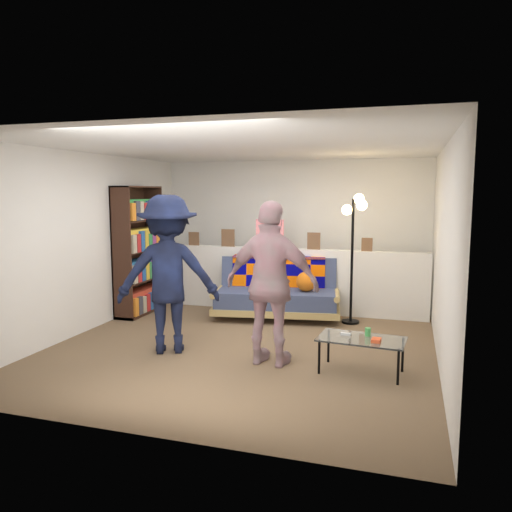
{
  "coord_description": "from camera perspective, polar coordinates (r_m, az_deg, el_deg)",
  "views": [
    {
      "loc": [
        1.9,
        -5.74,
        1.88
      ],
      "look_at": [
        0.0,
        0.4,
        1.05
      ],
      "focal_mm": 35.0,
      "sensor_mm": 36.0,
      "label": 1
    }
  ],
  "objects": [
    {
      "name": "ground",
      "position": [
        6.33,
        -1.09,
        -9.92
      ],
      "size": [
        5.0,
        5.0,
        0.0
      ],
      "primitive_type": "plane",
      "color": "brown",
      "rests_on": "ground"
    },
    {
      "name": "room_shell",
      "position": [
        6.5,
        0.19,
        5.52
      ],
      "size": [
        4.6,
        5.05,
        2.45
      ],
      "color": "silver",
      "rests_on": "ground"
    },
    {
      "name": "half_wall_ledge",
      "position": [
        7.9,
        3.01,
        -2.71
      ],
      "size": [
        4.45,
        0.15,
        1.0
      ],
      "primitive_type": "cube",
      "color": "silver",
      "rests_on": "ground"
    },
    {
      "name": "ledge_decor",
      "position": [
        7.85,
        1.4,
        2.22
      ],
      "size": [
        2.97,
        0.02,
        0.45
      ],
      "color": "brown",
      "rests_on": "half_wall_ledge"
    },
    {
      "name": "futon_sofa",
      "position": [
        7.5,
        2.54,
        -4.25
      ],
      "size": [
        1.97,
        1.15,
        0.8
      ],
      "color": "tan",
      "rests_on": "ground"
    },
    {
      "name": "bookshelf",
      "position": [
        7.88,
        -13.28,
        0.14
      ],
      "size": [
        0.33,
        0.98,
        1.96
      ],
      "color": "black",
      "rests_on": "ground"
    },
    {
      "name": "coffee_table",
      "position": [
        5.36,
        12.04,
        -9.44
      ],
      "size": [
        0.92,
        0.57,
        0.46
      ],
      "color": "black",
      "rests_on": "ground"
    },
    {
      "name": "floor_lamp",
      "position": [
        7.19,
        11.18,
        2.71
      ],
      "size": [
        0.37,
        0.35,
        1.85
      ],
      "color": "black",
      "rests_on": "ground"
    },
    {
      "name": "person_left",
      "position": [
        5.92,
        -10.01,
        -2.06
      ],
      "size": [
        1.37,
        1.11,
        1.85
      ],
      "primitive_type": "imported",
      "rotation": [
        0.0,
        0.0,
        3.56
      ],
      "color": "black",
      "rests_on": "ground"
    },
    {
      "name": "person_right",
      "position": [
        5.38,
        1.8,
        -3.2
      ],
      "size": [
        1.09,
        0.55,
        1.79
      ],
      "primitive_type": "imported",
      "rotation": [
        0.0,
        0.0,
        3.03
      ],
      "color": "pink",
      "rests_on": "ground"
    }
  ]
}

